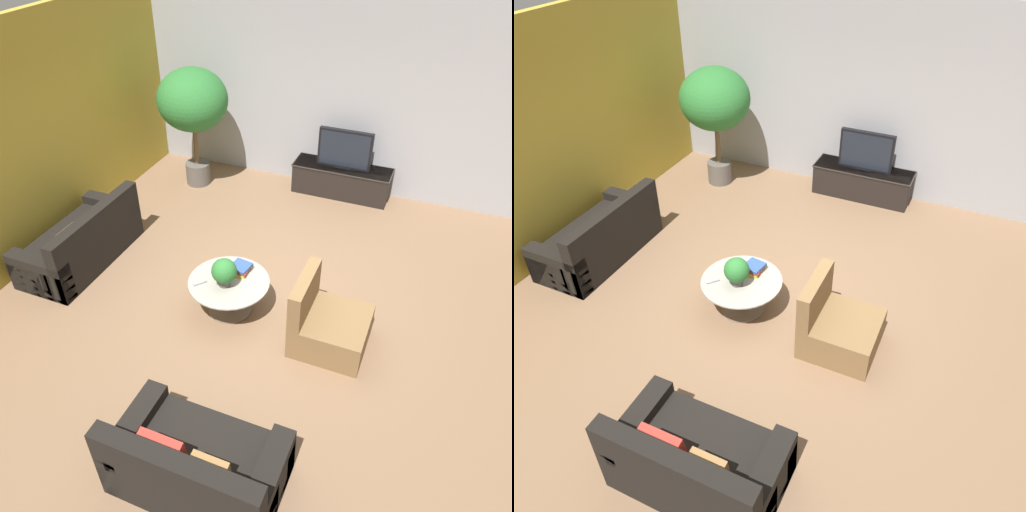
# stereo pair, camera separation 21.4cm
# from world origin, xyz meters

# --- Properties ---
(ground_plane) EXTENTS (24.00, 24.00, 0.00)m
(ground_plane) POSITION_xyz_m (0.00, 0.00, 0.00)
(ground_plane) COLOR brown
(back_wall_stone) EXTENTS (7.40, 0.12, 3.00)m
(back_wall_stone) POSITION_xyz_m (0.00, 3.26, 1.50)
(back_wall_stone) COLOR #939399
(back_wall_stone) RESTS_ON ground
(side_wall_left) EXTENTS (0.12, 7.40, 3.00)m
(side_wall_left) POSITION_xyz_m (-3.26, 0.20, 1.50)
(side_wall_left) COLOR gold
(side_wall_left) RESTS_ON ground
(media_console) EXTENTS (1.58, 0.50, 0.49)m
(media_console) POSITION_xyz_m (0.21, 2.94, 0.26)
(media_console) COLOR black
(media_console) RESTS_ON ground
(television) EXTENTS (0.85, 0.13, 0.62)m
(television) POSITION_xyz_m (0.21, 2.94, 0.80)
(television) COLOR black
(television) RESTS_ON media_console
(coffee_table) EXTENTS (0.96, 0.96, 0.44)m
(coffee_table) POSITION_xyz_m (-0.33, -0.28, 0.31)
(coffee_table) COLOR #756656
(coffee_table) RESTS_ON ground
(couch_by_wall) EXTENTS (0.84, 1.73, 0.84)m
(couch_by_wall) POSITION_xyz_m (-2.57, -0.12, 0.28)
(couch_by_wall) COLOR black
(couch_by_wall) RESTS_ON ground
(couch_near_entry) EXTENTS (1.43, 0.84, 0.84)m
(couch_near_entry) POSITION_xyz_m (0.33, -2.38, 0.29)
(couch_near_entry) COLOR black
(couch_near_entry) RESTS_ON ground
(armchair_wicker) EXTENTS (0.80, 0.76, 0.86)m
(armchair_wicker) POSITION_xyz_m (0.89, -0.37, 0.27)
(armchair_wicker) COLOR brown
(armchair_wicker) RESTS_ON ground
(potted_palm_tall) EXTENTS (1.11, 1.11, 1.93)m
(potted_palm_tall) POSITION_xyz_m (-2.14, 2.40, 1.38)
(potted_palm_tall) COLOR #514C47
(potted_palm_tall) RESTS_ON ground
(potted_plant_tabletop) EXTENTS (0.29, 0.29, 0.36)m
(potted_plant_tabletop) POSITION_xyz_m (-0.34, -0.36, 0.64)
(potted_plant_tabletop) COLOR #514C47
(potted_plant_tabletop) RESTS_ON coffee_table
(book_stack) EXTENTS (0.25, 0.27, 0.09)m
(book_stack) POSITION_xyz_m (-0.27, -0.06, 0.49)
(book_stack) COLOR gold
(book_stack) RESTS_ON coffee_table
(remote_black) EXTENTS (0.12, 0.16, 0.02)m
(remote_black) POSITION_xyz_m (-0.48, -0.16, 0.45)
(remote_black) COLOR black
(remote_black) RESTS_ON coffee_table
(remote_silver) EXTENTS (0.13, 0.15, 0.02)m
(remote_silver) POSITION_xyz_m (-0.62, -0.44, 0.45)
(remote_silver) COLOR gray
(remote_silver) RESTS_ON coffee_table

